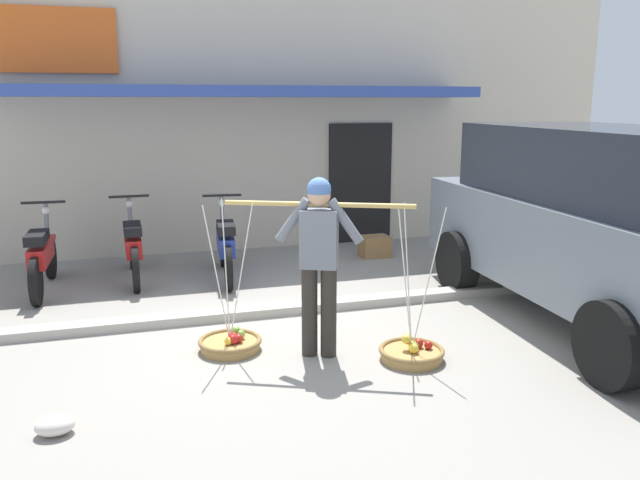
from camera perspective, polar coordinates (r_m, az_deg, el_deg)
ground_plane at (r=6.66m, az=-2.12°, el=-8.47°), size 90.00×90.00×0.00m
sidewalk_curb at (r=7.28m, az=-3.53°, el=-6.21°), size 20.00×0.24×0.10m
fruit_vendor at (r=5.85m, az=-0.09°, el=-1.36°), size 1.60×0.77×1.70m
fruit_basket_left_side at (r=6.30m, az=-8.01°, el=-9.07°), size 0.61×0.61×1.45m
fruit_basket_right_side at (r=6.08m, az=8.21°, el=-9.88°), size 0.61×0.61×1.45m
motorcycle_nearest_shop at (r=8.71m, az=-23.61°, el=-1.38°), size 0.54×1.82×1.09m
motorcycle_second_in_row at (r=8.87m, az=-16.39°, el=-0.61°), size 0.54×1.82×1.09m
motorcycle_third_in_row at (r=8.68m, az=-8.47°, el=-0.51°), size 0.54×1.82×1.09m
parked_truck at (r=7.35m, az=24.26°, el=1.59°), size 2.34×4.89×2.10m
storefront_building at (r=12.68m, az=-8.85°, el=11.02°), size 13.00×6.00×4.20m
plastic_litter_bag at (r=5.16m, az=-22.65°, el=-15.06°), size 0.28×0.22×0.14m
wooden_crate at (r=9.89m, az=4.91°, el=-0.57°), size 0.44×0.36×0.32m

